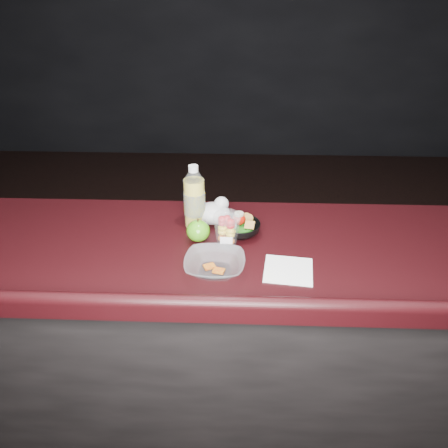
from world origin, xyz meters
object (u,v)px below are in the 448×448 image
(green_apple, at_px, (198,231))
(takeout_bowl, at_px, (215,265))
(lemonade_bottle, at_px, (195,201))
(snack_bowl, at_px, (240,227))
(fruit_cup, at_px, (227,228))

(green_apple, height_order, takeout_bowl, green_apple)
(lemonade_bottle, xyz_separation_m, snack_bowl, (0.18, -0.06, -0.08))
(fruit_cup, bearing_deg, snack_bowl, 59.95)
(green_apple, height_order, snack_bowl, green_apple)
(green_apple, bearing_deg, snack_bowl, 18.28)
(lemonade_bottle, height_order, takeout_bowl, lemonade_bottle)
(green_apple, relative_size, snack_bowl, 0.46)
(green_apple, relative_size, takeout_bowl, 0.43)
(green_apple, bearing_deg, takeout_bowl, -69.63)
(lemonade_bottle, xyz_separation_m, green_apple, (0.02, -0.11, -0.07))
(snack_bowl, bearing_deg, green_apple, -161.72)
(snack_bowl, bearing_deg, takeout_bowl, -108.25)
(fruit_cup, relative_size, green_apple, 1.58)
(lemonade_bottle, xyz_separation_m, takeout_bowl, (0.09, -0.31, -0.08))
(lemonade_bottle, relative_size, takeout_bowl, 1.20)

